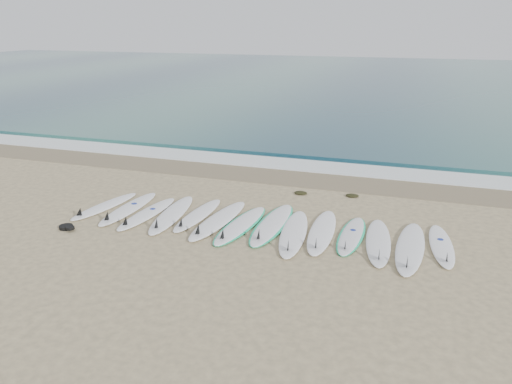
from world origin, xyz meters
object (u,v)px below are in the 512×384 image
(surfboard_0, at_px, (103,206))
(leash_coil, at_px, (67,227))
(surfboard_7, at_px, (272,224))
(surfboard_13, at_px, (442,246))

(surfboard_0, xyz_separation_m, leash_coil, (-0.00, -1.46, -0.00))
(surfboard_0, height_order, leash_coil, surfboard_0)
(surfboard_7, height_order, surfboard_13, surfboard_7)
(surfboard_0, bearing_deg, surfboard_7, 12.43)
(surfboard_13, bearing_deg, surfboard_0, 176.25)
(surfboard_0, bearing_deg, leash_coil, -80.37)
(leash_coil, bearing_deg, surfboard_7, 20.12)
(surfboard_0, xyz_separation_m, surfboard_7, (4.56, 0.21, 0.00))
(surfboard_7, bearing_deg, surfboard_13, 0.75)
(surfboard_0, height_order, surfboard_7, surfboard_7)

